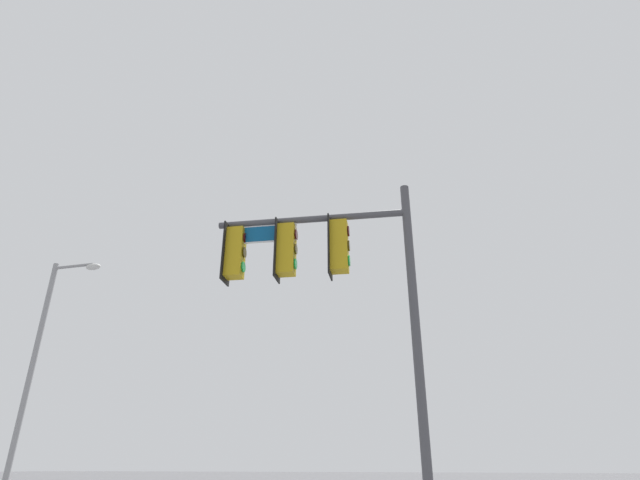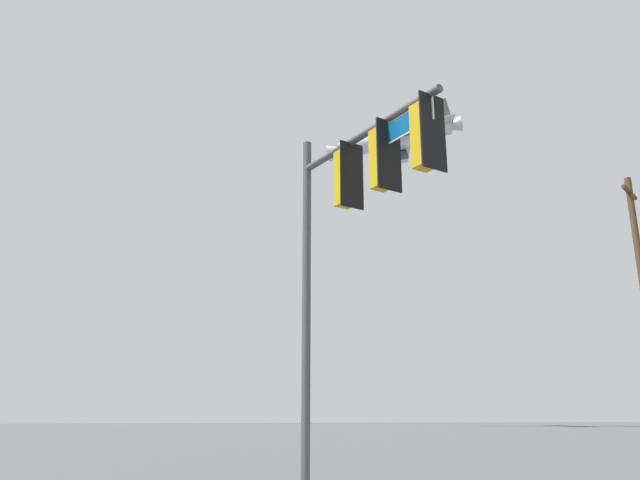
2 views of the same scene
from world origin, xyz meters
name	(u,v)px [view 1 (image 1 of 2)]	position (x,y,z in m)	size (l,w,h in m)	color
signal_pole_near	(321,275)	(-4.63, -7.60, 5.47)	(4.03, 1.12, 7.33)	#47474C
street_lamp	(36,369)	(5.92, -10.47, 4.71)	(1.87, 0.39, 8.26)	gray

